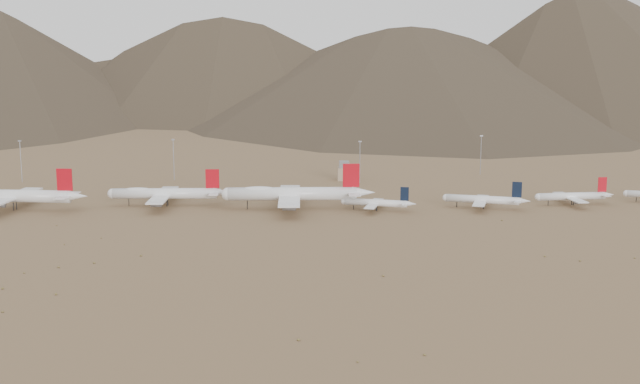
{
  "coord_description": "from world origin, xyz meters",
  "views": [
    {
      "loc": [
        2.86,
        -371.84,
        79.98
      ],
      "look_at": [
        12.82,
        30.0,
        8.56
      ],
      "focal_mm": 45.0,
      "sensor_mm": 36.0,
      "label": 1
    }
  ],
  "objects_px": {
    "widebody_centre": "(165,193)",
    "narrowbody_b": "(485,200)",
    "control_tower": "(344,172)",
    "widebody_west": "(13,196)",
    "narrowbody_a": "(377,203)",
    "widebody_east": "(293,194)"
  },
  "relations": [
    {
      "from": "widebody_centre",
      "to": "narrowbody_b",
      "type": "distance_m",
      "value": 164.44
    },
    {
      "from": "control_tower",
      "to": "narrowbody_b",
      "type": "bearing_deg",
      "value": -54.2
    },
    {
      "from": "widebody_west",
      "to": "narrowbody_a",
      "type": "xyz_separation_m",
      "value": [
        184.04,
        -6.2,
        -3.35
      ]
    },
    {
      "from": "widebody_west",
      "to": "widebody_centre",
      "type": "bearing_deg",
      "value": 14.09
    },
    {
      "from": "widebody_west",
      "to": "narrowbody_b",
      "type": "relative_size",
      "value": 1.7
    },
    {
      "from": "widebody_centre",
      "to": "narrowbody_b",
      "type": "relative_size",
      "value": 1.51
    },
    {
      "from": "widebody_east",
      "to": "narrowbody_b",
      "type": "relative_size",
      "value": 1.83
    },
    {
      "from": "widebody_east",
      "to": "narrowbody_a",
      "type": "distance_m",
      "value": 43.08
    },
    {
      "from": "widebody_centre",
      "to": "widebody_east",
      "type": "relative_size",
      "value": 0.83
    },
    {
      "from": "widebody_east",
      "to": "control_tower",
      "type": "relative_size",
      "value": 6.52
    },
    {
      "from": "widebody_east",
      "to": "control_tower",
      "type": "bearing_deg",
      "value": 71.1
    },
    {
      "from": "widebody_centre",
      "to": "widebody_west",
      "type": "bearing_deg",
      "value": -172.37
    },
    {
      "from": "narrowbody_a",
      "to": "widebody_east",
      "type": "bearing_deg",
      "value": -171.8
    },
    {
      "from": "narrowbody_a",
      "to": "narrowbody_b",
      "type": "distance_m",
      "value": 55.47
    },
    {
      "from": "narrowbody_a",
      "to": "narrowbody_b",
      "type": "relative_size",
      "value": 0.88
    },
    {
      "from": "narrowbody_a",
      "to": "control_tower",
      "type": "bearing_deg",
      "value": 112.46
    },
    {
      "from": "widebody_east",
      "to": "narrowbody_b",
      "type": "height_order",
      "value": "widebody_east"
    },
    {
      "from": "widebody_centre",
      "to": "control_tower",
      "type": "xyz_separation_m",
      "value": [
        97.22,
        81.09,
        -1.31
      ]
    },
    {
      "from": "widebody_centre",
      "to": "control_tower",
      "type": "bearing_deg",
      "value": 40.36
    },
    {
      "from": "widebody_east",
      "to": "narrowbody_a",
      "type": "xyz_separation_m",
      "value": [
        42.54,
        -5.58,
        -3.89
      ]
    },
    {
      "from": "widebody_centre",
      "to": "narrowbody_a",
      "type": "height_order",
      "value": "widebody_centre"
    },
    {
      "from": "widebody_centre",
      "to": "narrowbody_b",
      "type": "height_order",
      "value": "widebody_centre"
    }
  ]
}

